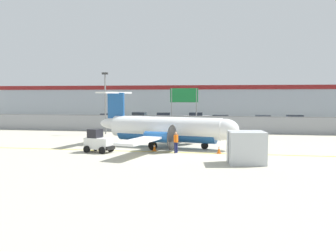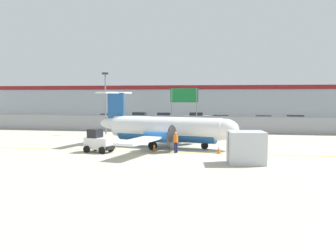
{
  "view_description": "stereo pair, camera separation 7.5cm",
  "coord_description": "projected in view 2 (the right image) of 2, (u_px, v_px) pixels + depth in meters",
  "views": [
    {
      "loc": [
        6.13,
        -27.66,
        4.64
      ],
      "look_at": [
        0.29,
        5.98,
        1.8
      ],
      "focal_mm": 40.0,
      "sensor_mm": 36.0,
      "label": 1
    },
    {
      "loc": [
        6.2,
        -27.65,
        4.64
      ],
      "look_at": [
        0.29,
        5.98,
        1.8
      ],
      "focal_mm": 40.0,
      "sensor_mm": 36.0,
      "label": 2
    }
  ],
  "objects": [
    {
      "name": "cargo_container",
      "position": [
        246.0,
        148.0,
        25.18
      ],
      "size": [
        2.67,
        2.34,
        2.2
      ],
      "rotation": [
        0.0,
        0.0,
        0.15
      ],
      "color": "#B7BCC1",
      "rests_on": "ground"
    },
    {
      "name": "traffic_cone_near_left",
      "position": [
        127.0,
        140.0,
        35.6
      ],
      "size": [
        0.36,
        0.36,
        0.64
      ],
      "color": "orange",
      "rests_on": "ground"
    },
    {
      "name": "parked_car_3",
      "position": [
        197.0,
        117.0,
        63.32
      ],
      "size": [
        4.25,
        2.1,
        1.58
      ],
      "rotation": [
        0.0,
        0.0,
        0.03
      ],
      "color": "silver",
      "rests_on": "parking_lot_strip"
    },
    {
      "name": "commuter_airplane",
      "position": [
        168.0,
        129.0,
        33.21
      ],
      "size": [
        13.31,
        15.97,
        4.92
      ],
      "rotation": [
        0.0,
        0.0,
        -0.22
      ],
      "color": "white",
      "rests_on": "ground"
    },
    {
      "name": "perimeter_fence",
      "position": [
        183.0,
        124.0,
        46.17
      ],
      "size": [
        98.0,
        0.1,
        2.1
      ],
      "color": "gray",
      "rests_on": "ground"
    },
    {
      "name": "traffic_cone_near_right",
      "position": [
        219.0,
        150.0,
        29.66
      ],
      "size": [
        0.36,
        0.36,
        0.64
      ],
      "color": "orange",
      "rests_on": "ground"
    },
    {
      "name": "parked_car_5",
      "position": [
        262.0,
        121.0,
        54.6
      ],
      "size": [
        4.27,
        2.14,
        1.58
      ],
      "rotation": [
        0.0,
        0.0,
        3.1
      ],
      "color": "#19662D",
      "rests_on": "parking_lot_strip"
    },
    {
      "name": "parked_car_1",
      "position": [
        139.0,
        117.0,
        64.21
      ],
      "size": [
        4.25,
        2.11,
        1.58
      ],
      "rotation": [
        0.0,
        0.0,
        3.11
      ],
      "color": "#19662D",
      "rests_on": "parking_lot_strip"
    },
    {
      "name": "apron_light_pole",
      "position": [
        105.0,
        98.0,
        43.98
      ],
      "size": [
        0.7,
        0.3,
        7.27
      ],
      "color": "slate",
      "rests_on": "ground"
    },
    {
      "name": "parked_car_2",
      "position": [
        165.0,
        117.0,
        62.61
      ],
      "size": [
        4.39,
        2.42,
        1.58
      ],
      "rotation": [
        0.0,
        0.0,
        0.13
      ],
      "color": "navy",
      "rests_on": "parking_lot_strip"
    },
    {
      "name": "background_building",
      "position": [
        203.0,
        102.0,
        75.42
      ],
      "size": [
        91.0,
        8.1,
        6.5
      ],
      "color": "#A8B2BC",
      "rests_on": "ground"
    },
    {
      "name": "highway_sign",
      "position": [
        184.0,
        99.0,
        47.76
      ],
      "size": [
        3.6,
        0.14,
        5.5
      ],
      "color": "slate",
      "rests_on": "ground"
    },
    {
      "name": "traffic_cone_far_left",
      "position": [
        154.0,
        147.0,
        30.98
      ],
      "size": [
        0.36,
        0.36,
        0.64
      ],
      "color": "orange",
      "rests_on": "ground"
    },
    {
      "name": "parking_lot_strip",
      "position": [
        193.0,
        125.0,
        57.54
      ],
      "size": [
        98.0,
        17.0,
        0.12
      ],
      "color": "#38383A",
      "rests_on": "ground"
    },
    {
      "name": "parked_car_0",
      "position": [
        108.0,
        118.0,
        59.6
      ],
      "size": [
        4.25,
        2.11,
        1.58
      ],
      "rotation": [
        0.0,
        0.0,
        3.17
      ],
      "color": "#B28C19",
      "rests_on": "parking_lot_strip"
    },
    {
      "name": "ground_crew_worker",
      "position": [
        176.0,
        141.0,
        29.93
      ],
      "size": [
        0.46,
        0.52,
        1.7
      ],
      "rotation": [
        0.0,
        0.0,
        5.78
      ],
      "color": "#191E4C",
      "rests_on": "ground"
    },
    {
      "name": "parked_car_4",
      "position": [
        222.0,
        120.0,
        55.41
      ],
      "size": [
        4.34,
        2.31,
        1.58
      ],
      "rotation": [
        0.0,
        0.0,
        -0.09
      ],
      "color": "red",
      "rests_on": "parking_lot_strip"
    },
    {
      "name": "ground_plane",
      "position": [
        156.0,
        152.0,
        30.55
      ],
      "size": [
        140.0,
        140.0,
        0.01
      ],
      "color": "#B2AD99"
    },
    {
      "name": "parked_car_6",
      "position": [
        294.0,
        120.0,
        55.52
      ],
      "size": [
        4.34,
        2.31,
        1.58
      ],
      "rotation": [
        0.0,
        0.0,
        3.23
      ],
      "color": "navy",
      "rests_on": "parking_lot_strip"
    },
    {
      "name": "baggage_tug",
      "position": [
        98.0,
        142.0,
        30.3
      ],
      "size": [
        2.54,
        1.9,
        1.88
      ],
      "rotation": [
        0.0,
        0.0,
        -0.28
      ],
      "color": "silver",
      "rests_on": "ground"
    }
  ]
}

